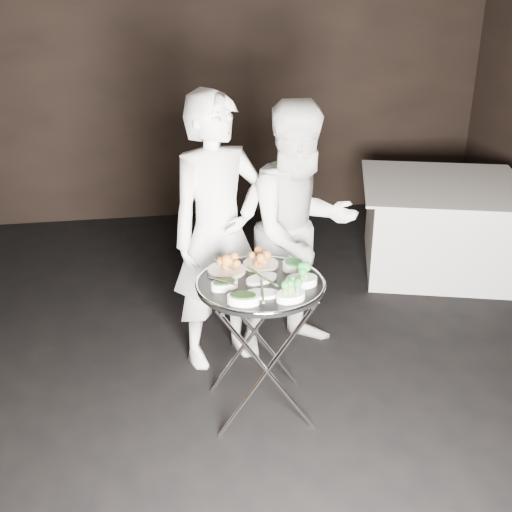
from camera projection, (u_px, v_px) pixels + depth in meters
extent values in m
cube|color=black|center=(259.00, 407.00, 3.97)|extent=(6.00, 7.00, 0.05)
cube|color=black|center=(201.00, 74.00, 6.54)|extent=(6.00, 0.05, 3.00)
cylinder|color=silver|center=(267.00, 371.00, 3.56)|extent=(0.57, 0.03, 0.84)
cylinder|color=silver|center=(267.00, 371.00, 3.56)|extent=(0.57, 0.03, 0.84)
cylinder|color=silver|center=(254.00, 331.00, 3.96)|extent=(0.57, 0.03, 0.84)
cylinder|color=silver|center=(254.00, 331.00, 3.96)|extent=(0.57, 0.03, 0.84)
cylinder|color=silver|center=(218.00, 294.00, 3.56)|extent=(0.02, 0.48, 0.02)
cylinder|color=silver|center=(302.00, 288.00, 3.64)|extent=(0.02, 0.48, 0.02)
cylinder|color=black|center=(260.00, 285.00, 3.59)|extent=(0.72, 0.72, 0.03)
torus|color=silver|center=(260.00, 283.00, 3.58)|extent=(0.73, 0.73, 0.02)
cylinder|color=beige|center=(227.00, 270.00, 3.70)|extent=(0.22, 0.22, 0.02)
cylinder|color=beige|center=(261.00, 264.00, 3.78)|extent=(0.21, 0.21, 0.02)
cylinder|color=white|center=(293.00, 266.00, 3.73)|extent=(0.13, 0.13, 0.05)
cylinder|color=silver|center=(225.00, 265.00, 3.68)|extent=(0.11, 0.16, 0.01)
cylinder|color=silver|center=(263.00, 259.00, 3.76)|extent=(0.08, 0.17, 0.01)
cylinder|color=silver|center=(296.00, 262.00, 3.71)|extent=(0.04, 0.19, 0.01)
cylinder|color=silver|center=(222.00, 281.00, 3.48)|extent=(0.15, 0.13, 0.01)
cylinder|color=silver|center=(301.00, 276.00, 3.55)|extent=(0.13, 0.15, 0.01)
cylinder|color=silver|center=(260.00, 274.00, 3.57)|extent=(0.06, 0.18, 0.01)
imported|color=white|center=(218.00, 234.00, 4.10)|extent=(0.78, 0.66, 1.82)
imported|color=white|center=(300.00, 231.00, 4.25)|extent=(1.00, 0.88, 1.74)
cube|color=silver|center=(439.00, 227.00, 5.68)|extent=(1.22, 1.22, 0.76)
cube|color=silver|center=(444.00, 185.00, 5.52)|extent=(1.37, 1.37, 0.02)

